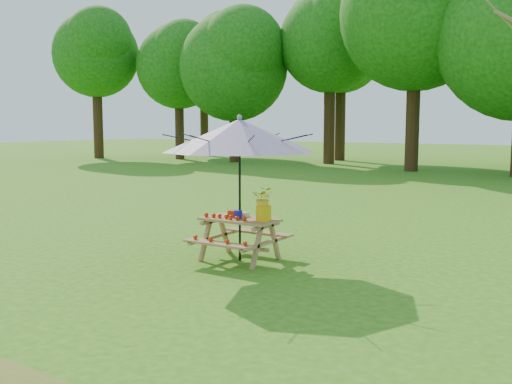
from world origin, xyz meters
The scene contains 6 objects.
ground centered at (0.00, 0.00, 0.00)m, with size 120.00×120.00×0.00m, color #346D14.
picnic_table centered at (-1.05, 2.09, 0.33)m, with size 1.20×1.32×0.67m.
patio_umbrella centered at (-1.05, 2.10, 1.95)m, with size 2.40×2.40×2.27m.
produce_bins centered at (-1.11, 2.13, 0.72)m, with size 0.30×0.35×0.13m.
tomatoes_row centered at (-1.20, 1.92, 0.71)m, with size 0.77×0.13×0.07m, color red, non-canonical shape.
flower_bucket centered at (-0.61, 2.10, 0.95)m, with size 0.39×0.37×0.52m.
Camera 1 is at (3.91, -5.12, 2.11)m, focal length 40.00 mm.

